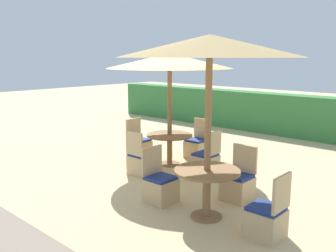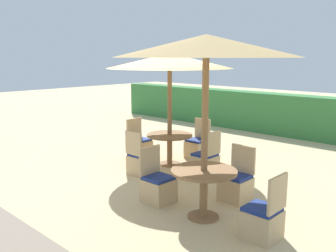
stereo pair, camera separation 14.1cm
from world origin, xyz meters
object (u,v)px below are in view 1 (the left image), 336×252
Objects in this scene: parasol_front_right at (210,47)px; parasol_center at (170,61)px; patio_chair_front_right_east at (267,220)px; patio_chair_front_right_west at (160,187)px; patio_chair_center_east at (206,162)px; patio_chair_center_south at (141,162)px; round_table_center at (170,141)px; round_table_front_right at (207,181)px; patio_chair_front_right_north at (238,185)px; patio_chair_center_north at (197,146)px; patio_chair_center_west at (139,146)px.

parasol_center is at bearing 143.48° from parasol_front_right.
patio_chair_front_right_west is (-1.95, -0.05, 0.00)m from patio_chair_front_right_east.
patio_chair_center_south is at bearing 132.90° from patio_chair_center_east.
patio_chair_center_east is at bearing -0.61° from round_table_center.
round_table_center is 1.11× the size of patio_chair_front_right_east.
parasol_center is 2.96× the size of patio_chair_front_right_west.
patio_chair_front_right_west is (-0.95, -0.03, -0.32)m from round_table_front_right.
patio_chair_center_east is 1.47m from patio_chair_front_right_north.
round_table_center is 1.11× the size of patio_chair_center_north.
patio_chair_front_right_east is at bearing 0.80° from round_table_front_right.
round_table_center is 2.43m from patio_chair_front_right_north.
patio_chair_center_west is 3.75m from round_table_front_right.
patio_chair_center_west is at bearing 152.77° from parasol_front_right.
patio_chair_front_right_east is (4.32, -1.70, 0.00)m from patio_chair_center_west.
patio_chair_center_east is 2.16m from round_table_front_right.
patio_chair_center_north is 0.34× the size of parasol_front_right.
patio_chair_front_right_east is (2.29, -1.69, 0.00)m from patio_chair_center_east.
patio_chair_center_east reaches higher than round_table_center.
patio_chair_center_west is at bearing 41.42° from patio_chair_center_north.
parasol_front_right is at bearing 0.00° from round_table_front_right.
patio_chair_center_west is 0.93× the size of round_table_front_right.
patio_chair_center_east is 2.85m from patio_chair_front_right_east.
round_table_center is at bearing 92.89° from patio_chair_center_south.
patio_chair_front_right_north is at bearing 91.95° from parasol_front_right.
patio_chair_center_east is (2.04, -0.00, 0.00)m from patio_chair_center_west.
parasol_front_right is at bearing -36.52° from round_table_center.
patio_chair_center_south is at bearing -121.86° from patio_chair_front_right_west.
patio_chair_front_right_west reaches higher than round_table_front_right.
round_table_center is 0.38× the size of parasol_front_right.
parasol_center is 2.96× the size of patio_chair_center_north.
round_table_front_right is at bearing -142.97° from patio_chair_center_east.
parasol_center is at bearing 89.39° from patio_chair_center_east.
patio_chair_front_right_north is (2.29, -0.77, -2.06)m from parasol_center.
round_table_front_right is (2.27, -0.79, 0.32)m from patio_chair_center_south.
patio_chair_center_south is at bearing 160.82° from parasol_front_right.
patio_chair_center_north is 1.86m from patio_chair_center_south.
patio_chair_center_east and patio_chair_front_right_east have the same top height.
patio_chair_front_right_east is at bearing 137.89° from patio_chair_front_right_north.
patio_chair_center_north reaches higher than round_table_center.
patio_chair_front_right_north is (2.24, 0.15, 0.00)m from patio_chair_center_south.
patio_chair_center_south reaches higher than round_table_center.
patio_chair_center_north is 1.35m from patio_chair_center_east.
patio_chair_front_right_west is at bearing -178.04° from parasol_front_right.
patio_chair_center_east is 1.77m from patio_chair_front_right_west.
patio_chair_front_right_west is at bearing -168.96° from patio_chair_center_east.
round_table_center is 3.52m from parasol_front_right.
patio_chair_front_right_north is (-0.03, 0.95, -2.30)m from parasol_front_right.
parasol_front_right is (2.27, -0.79, 2.30)m from patio_chair_center_south.
patio_chair_center_south is at bearing 160.82° from round_table_front_right.
patio_chair_front_right_west is at bearing -31.86° from patio_chair_center_south.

